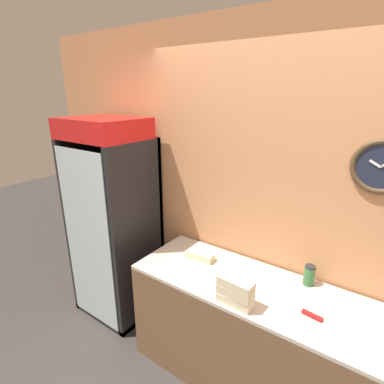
{
  "coord_description": "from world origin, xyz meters",
  "views": [
    {
      "loc": [
        0.58,
        -0.83,
        2.17
      ],
      "look_at": [
        -0.68,
        0.95,
        1.43
      ],
      "focal_mm": 28.0,
      "sensor_mm": 36.0,
      "label": 1
    }
  ],
  "objects_px": {
    "sandwich_stack_bottom": "(235,300)",
    "sandwich_stack_top": "(236,284)",
    "sandwich_flat_left": "(200,256)",
    "chefs_knife": "(324,322)",
    "sandwich_stack_middle": "(235,292)",
    "condiment_jar": "(309,275)",
    "beverage_cooler": "(117,212)"
  },
  "relations": [
    {
      "from": "sandwich_stack_top",
      "to": "sandwich_flat_left",
      "type": "distance_m",
      "value": 0.6
    },
    {
      "from": "sandwich_stack_middle",
      "to": "chefs_knife",
      "type": "distance_m",
      "value": 0.54
    },
    {
      "from": "sandwich_stack_bottom",
      "to": "sandwich_flat_left",
      "type": "distance_m",
      "value": 0.58
    },
    {
      "from": "sandwich_stack_bottom",
      "to": "chefs_knife",
      "type": "xyz_separation_m",
      "value": [
        0.51,
        0.16,
        -0.02
      ]
    },
    {
      "from": "sandwich_stack_top",
      "to": "chefs_knife",
      "type": "distance_m",
      "value": 0.55
    },
    {
      "from": "chefs_knife",
      "to": "sandwich_stack_middle",
      "type": "bearing_deg",
      "value": -162.74
    },
    {
      "from": "chefs_knife",
      "to": "condiment_jar",
      "type": "distance_m",
      "value": 0.38
    },
    {
      "from": "beverage_cooler",
      "to": "sandwich_stack_bottom",
      "type": "distance_m",
      "value": 1.48
    },
    {
      "from": "sandwich_stack_bottom",
      "to": "sandwich_flat_left",
      "type": "height_order",
      "value": "sandwich_stack_bottom"
    },
    {
      "from": "sandwich_stack_bottom",
      "to": "chefs_knife",
      "type": "height_order",
      "value": "sandwich_stack_bottom"
    },
    {
      "from": "chefs_knife",
      "to": "condiment_jar",
      "type": "xyz_separation_m",
      "value": [
        -0.18,
        0.33,
        0.07
      ]
    },
    {
      "from": "sandwich_stack_top",
      "to": "sandwich_flat_left",
      "type": "height_order",
      "value": "sandwich_stack_top"
    },
    {
      "from": "sandwich_stack_middle",
      "to": "chefs_knife",
      "type": "xyz_separation_m",
      "value": [
        0.51,
        0.16,
        -0.08
      ]
    },
    {
      "from": "condiment_jar",
      "to": "sandwich_stack_bottom",
      "type": "bearing_deg",
      "value": -123.84
    },
    {
      "from": "sandwich_stack_bottom",
      "to": "sandwich_stack_middle",
      "type": "xyz_separation_m",
      "value": [
        0.0,
        0.0,
        0.06
      ]
    },
    {
      "from": "sandwich_flat_left",
      "to": "condiment_jar",
      "type": "relative_size",
      "value": 1.55
    },
    {
      "from": "sandwich_stack_middle",
      "to": "sandwich_flat_left",
      "type": "height_order",
      "value": "sandwich_stack_middle"
    },
    {
      "from": "beverage_cooler",
      "to": "chefs_knife",
      "type": "xyz_separation_m",
      "value": [
        1.95,
        -0.15,
        -0.18
      ]
    },
    {
      "from": "sandwich_flat_left",
      "to": "beverage_cooler",
      "type": "bearing_deg",
      "value": -178.86
    },
    {
      "from": "sandwich_stack_top",
      "to": "sandwich_flat_left",
      "type": "bearing_deg",
      "value": 146.24
    },
    {
      "from": "sandwich_stack_bottom",
      "to": "chefs_knife",
      "type": "bearing_deg",
      "value": 17.26
    },
    {
      "from": "sandwich_stack_bottom",
      "to": "sandwich_stack_middle",
      "type": "bearing_deg",
      "value": 0.0
    },
    {
      "from": "sandwich_stack_bottom",
      "to": "sandwich_stack_top",
      "type": "xyz_separation_m",
      "value": [
        0.0,
        0.0,
        0.12
      ]
    },
    {
      "from": "sandwich_stack_middle",
      "to": "sandwich_stack_bottom",
      "type": "bearing_deg",
      "value": 180.0
    },
    {
      "from": "beverage_cooler",
      "to": "sandwich_stack_middle",
      "type": "xyz_separation_m",
      "value": [
        1.44,
        -0.3,
        -0.1
      ]
    },
    {
      "from": "sandwich_flat_left",
      "to": "condiment_jar",
      "type": "bearing_deg",
      "value": 11.42
    },
    {
      "from": "sandwich_stack_middle",
      "to": "chefs_knife",
      "type": "relative_size",
      "value": 0.63
    },
    {
      "from": "sandwich_stack_top",
      "to": "condiment_jar",
      "type": "relative_size",
      "value": 1.57
    },
    {
      "from": "sandwich_stack_bottom",
      "to": "sandwich_flat_left",
      "type": "relative_size",
      "value": 1.0
    },
    {
      "from": "sandwich_flat_left",
      "to": "chefs_knife",
      "type": "height_order",
      "value": "sandwich_flat_left"
    },
    {
      "from": "sandwich_stack_top",
      "to": "sandwich_flat_left",
      "type": "relative_size",
      "value": 1.01
    },
    {
      "from": "beverage_cooler",
      "to": "sandwich_stack_top",
      "type": "height_order",
      "value": "beverage_cooler"
    }
  ]
}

